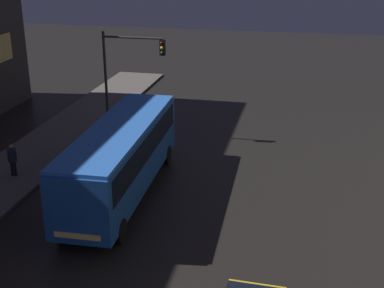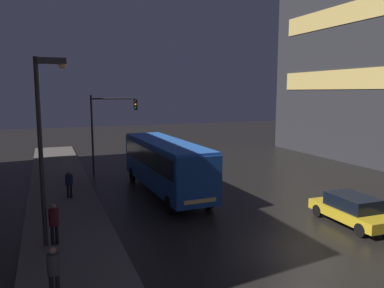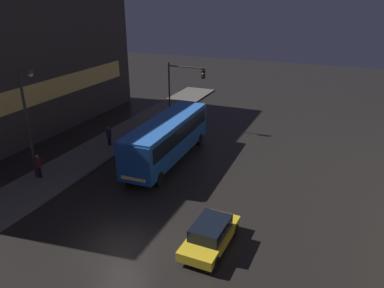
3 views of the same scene
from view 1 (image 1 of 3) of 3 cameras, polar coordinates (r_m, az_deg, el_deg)
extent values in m
cube|color=#194793|center=(24.67, -7.56, -1.42)|extent=(2.89, 10.93, 2.70)
cube|color=black|center=(24.45, -7.63, -0.12)|extent=(2.92, 10.06, 1.10)
cube|color=blue|center=(24.17, -7.72, 1.72)|extent=(2.83, 10.71, 0.16)
cube|color=#F4CC72|center=(20.53, -12.15, -9.58)|extent=(1.81, 0.15, 0.20)
cylinder|color=black|center=(21.51, -7.64, -9.14)|extent=(0.28, 1.01, 1.00)
cylinder|color=black|center=(22.31, -13.53, -8.39)|extent=(0.28, 1.01, 1.00)
cylinder|color=black|center=(28.48, -2.67, -1.16)|extent=(0.28, 1.01, 1.00)
cylinder|color=black|center=(29.09, -7.24, -0.82)|extent=(0.28, 1.01, 1.00)
cylinder|color=black|center=(28.17, -18.65, -2.47)|extent=(0.14, 0.14, 0.79)
cylinder|color=black|center=(28.08, -18.33, -2.51)|extent=(0.14, 0.14, 0.79)
cylinder|color=#1E283D|center=(27.86, -18.66, -1.13)|extent=(0.62, 0.62, 0.65)
sphere|color=#8C664C|center=(27.70, -18.77, -0.29)|extent=(0.22, 0.22, 0.22)
cylinder|color=#2D2D2D|center=(32.45, -9.15, 6.30)|extent=(0.16, 0.16, 6.28)
cylinder|color=#2D2D2D|center=(31.26, -6.37, 11.21)|extent=(3.53, 0.12, 0.12)
cube|color=black|center=(30.84, -3.17, 10.23)|extent=(0.30, 0.24, 0.90)
sphere|color=#390706|center=(30.66, -3.25, 10.70)|extent=(0.18, 0.18, 0.18)
sphere|color=gold|center=(30.71, -3.24, 10.18)|extent=(0.18, 0.18, 0.18)
sphere|color=black|center=(30.76, -3.22, 9.67)|extent=(0.18, 0.18, 0.18)
camera|label=2|loc=(15.83, -76.85, -13.37)|focal=35.00mm
camera|label=3|loc=(5.40, 137.17, -2.43)|focal=35.00mm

